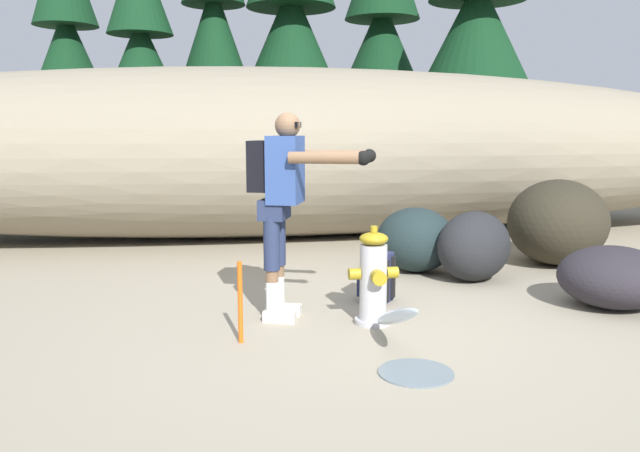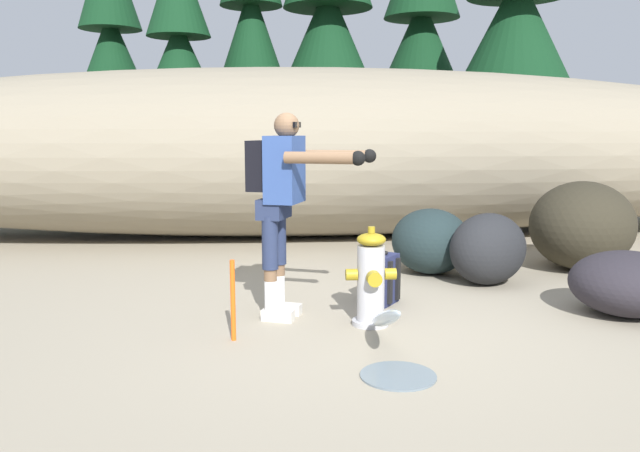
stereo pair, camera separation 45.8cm
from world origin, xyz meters
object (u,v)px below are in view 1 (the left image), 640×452
(utility_worker, at_px, (284,190))
(boulder_outlier, at_px, (416,239))
(boulder_small, at_px, (613,277))
(fire_hydrant, at_px, (373,279))
(spare_backpack, at_px, (377,278))
(survey_stake, at_px, (240,302))
(boulder_mid, at_px, (474,246))
(boulder_large, at_px, (558,222))

(utility_worker, distance_m, boulder_outlier, 2.32)
(boulder_small, xyz_separation_m, boulder_outlier, (-1.23, 1.66, 0.08))
(fire_hydrant, xyz_separation_m, spare_backpack, (0.20, 0.62, -0.15))
(spare_backpack, height_order, survey_stake, survey_stake)
(boulder_mid, xyz_separation_m, survey_stake, (-2.44, -1.51, -0.06))
(fire_hydrant, distance_m, boulder_large, 3.23)
(fire_hydrant, distance_m, utility_worker, 1.00)
(spare_backpack, bearing_deg, survey_stake, 71.36)
(survey_stake, bearing_deg, boulder_mid, 31.78)
(boulder_mid, relative_size, survey_stake, 1.43)
(spare_backpack, bearing_deg, utility_worker, 58.62)
(spare_backpack, distance_m, boulder_outlier, 1.37)
(boulder_small, bearing_deg, boulder_large, 74.32)
(spare_backpack, relative_size, boulder_mid, 0.55)
(fire_hydrant, relative_size, boulder_mid, 0.91)
(fire_hydrant, height_order, survey_stake, fire_hydrant)
(spare_backpack, height_order, boulder_mid, boulder_mid)
(boulder_small, bearing_deg, fire_hydrant, -177.48)
(utility_worker, height_order, boulder_large, utility_worker)
(boulder_large, bearing_deg, utility_worker, -154.56)
(boulder_mid, height_order, boulder_small, boulder_mid)
(spare_backpack, bearing_deg, boulder_outlier, -87.03)
(fire_hydrant, height_order, boulder_mid, fire_hydrant)
(boulder_mid, xyz_separation_m, boulder_outlier, (-0.44, 0.52, -0.01))
(fire_hydrant, bearing_deg, boulder_small, 2.52)
(boulder_large, xyz_separation_m, boulder_mid, (-1.27, -0.60, -0.13))
(boulder_large, xyz_separation_m, boulder_small, (-0.49, -1.74, -0.22))
(spare_backpack, bearing_deg, fire_hydrant, 108.07)
(boulder_outlier, xyz_separation_m, survey_stake, (-2.00, -2.03, -0.05))
(boulder_small, height_order, boulder_outlier, boulder_outlier)
(boulder_outlier, bearing_deg, utility_worker, -136.98)
(utility_worker, xyz_separation_m, boulder_mid, (2.05, 0.98, -0.70))
(boulder_small, bearing_deg, boulder_mid, 124.57)
(fire_hydrant, bearing_deg, survey_stake, -165.31)
(fire_hydrant, bearing_deg, spare_backpack, 72.09)
(boulder_mid, distance_m, boulder_small, 1.39)
(spare_backpack, bearing_deg, boulder_large, -117.62)
(survey_stake, bearing_deg, fire_hydrant, 14.69)
(boulder_large, xyz_separation_m, survey_stake, (-3.72, -2.11, -0.19))
(boulder_small, bearing_deg, boulder_outlier, 126.50)
(boulder_large, height_order, boulder_mid, boulder_large)
(spare_backpack, xyz_separation_m, survey_stake, (-1.26, -0.89, 0.08))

